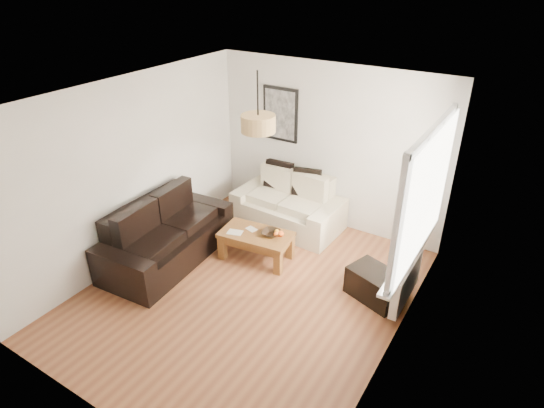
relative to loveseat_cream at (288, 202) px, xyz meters
The scene contains 21 objects.
floor 1.88m from the loveseat_cream, 76.49° to the right, with size 4.50×4.50×0.00m, color brown.
ceiling 2.84m from the loveseat_cream, 76.49° to the right, with size 3.80×4.50×0.00m, color white, non-canonical shape.
wall_back 1.08m from the loveseat_cream, 47.70° to the left, with size 3.80×0.04×2.60m, color silver, non-canonical shape.
wall_front 4.15m from the loveseat_cream, 83.94° to the right, with size 3.80×0.04×2.60m, color silver, non-canonical shape.
wall_left 2.47m from the loveseat_cream, 129.60° to the right, with size 0.04×4.50×2.60m, color silver, non-canonical shape.
wall_right 3.06m from the loveseat_cream, 37.41° to the right, with size 0.04×4.50×2.60m, color silver, non-canonical shape.
window_bay 2.75m from the loveseat_cream, 23.19° to the right, with size 0.14×1.90×1.60m, color white, non-canonical shape.
radiator 2.45m from the loveseat_cream, 23.56° to the right, with size 0.10×0.90×0.52m, color white.
poster 1.41m from the loveseat_cream, 133.82° to the left, with size 0.62×0.04×0.87m, color black, non-canonical shape.
pendant_shade 2.37m from the loveseat_cream, 73.88° to the right, with size 0.40×0.40×0.20m, color tan.
loveseat_cream is the anchor object (origin of this frame).
sofa_leather 2.01m from the loveseat_cream, 119.97° to the right, with size 2.02×0.98×0.87m, color black, non-canonical shape.
coffee_table 1.08m from the loveseat_cream, 85.69° to the right, with size 1.02×0.56×0.42m, color brown, non-canonical shape.
ottoman 2.14m from the loveseat_cream, 27.91° to the right, with size 0.69×0.44×0.39m, color black.
cushion_left 0.50m from the loveseat_cream, 146.16° to the left, with size 0.45×0.14×0.45m, color black.
cushion_right 0.44m from the loveseat_cream, 44.23° to the left, with size 0.44×0.14×0.44m, color black.
fruit_bowl 1.03m from the loveseat_cream, 73.56° to the right, with size 0.26×0.26×0.06m, color black.
orange_a 1.05m from the loveseat_cream, 69.23° to the right, with size 0.07×0.07×0.07m, color orange.
orange_b 1.03m from the loveseat_cream, 65.74° to the right, with size 0.09×0.09×0.09m, color #FF5E15.
orange_c 0.99m from the loveseat_cream, 69.21° to the right, with size 0.07×0.07×0.07m, color orange.
papers 1.21m from the loveseat_cream, 98.99° to the right, with size 0.21×0.15×0.01m, color beige.
Camera 1 is at (2.80, -3.90, 3.89)m, focal length 30.28 mm.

